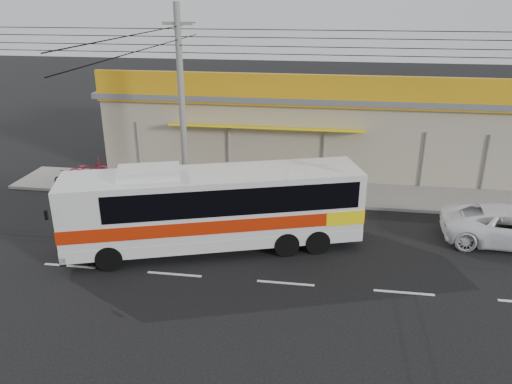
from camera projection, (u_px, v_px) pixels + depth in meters
The scene contains 9 objects.
ground at pixel (291, 249), 19.62m from camera, with size 120.00×120.00×0.00m, color black.
sidewalk at pixel (301, 192), 25.11m from camera, with size 30.00×3.20×0.15m, color gray.
lane_markings at pixel (286, 283), 17.32m from camera, with size 50.00×0.12×0.01m, color silver, non-canonical shape.
storefront_building at pixel (309, 123), 29.38m from camera, with size 22.60×9.20×5.70m.
coach_bus at pixel (219, 204), 19.09m from camera, with size 11.46×5.75×3.47m.
motorbike_red at pixel (88, 170), 26.40m from camera, with size 0.74×2.12×1.12m, color maroon.
motorbike_dark at pixel (68, 179), 25.34m from camera, with size 0.43×1.51×0.91m, color black.
white_car at pixel (511, 226), 19.86m from camera, with size 2.46×5.35×1.49m, color white.
utility_pole at pixel (178, 40), 22.08m from camera, with size 34.00×14.00×9.07m.
Camera 1 is at (1.19, -17.42, 9.34)m, focal length 35.00 mm.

